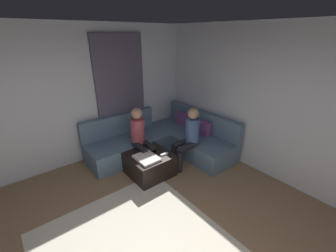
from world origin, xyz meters
The scene contains 10 objects.
wall_back centered at (0.00, 2.94, 1.35)m, with size 6.00×0.12×2.70m, color silver.
wall_left centered at (-2.94, 0.00, 1.35)m, with size 0.12×6.00×2.70m, color silver.
curtain_panel centered at (-2.84, 1.30, 1.25)m, with size 0.06×1.10×2.50m, color #595166.
sectional_couch centered at (-2.08, 1.88, 0.28)m, with size 2.10×2.55×0.87m.
ottoman centered at (-1.58, 1.14, 0.21)m, with size 0.76×0.76×0.42m, color black.
folded_blanket centered at (-1.48, 1.02, 0.44)m, with size 0.44×0.36×0.04m, color white.
coffee_mug centered at (-1.80, 1.32, 0.47)m, with size 0.08×0.08×0.10m, color #334C72.
game_remote centered at (-1.40, 1.36, 0.43)m, with size 0.05×0.15×0.02m, color white.
person_on_couch_back centered at (-1.37, 1.93, 0.66)m, with size 0.30×0.60×1.20m.
person_on_couch_side centered at (-1.93, 1.19, 0.66)m, with size 0.60×0.30×1.20m.
Camera 1 is at (1.34, -0.75, 2.50)m, focal length 23.02 mm.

